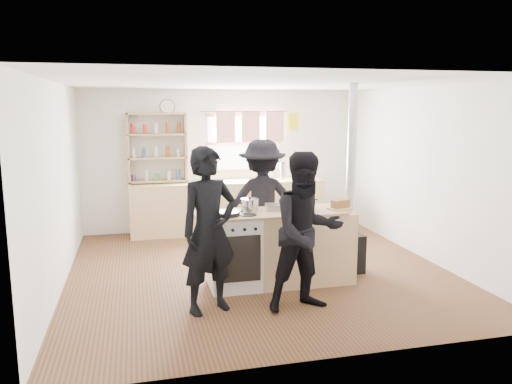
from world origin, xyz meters
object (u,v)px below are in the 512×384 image
at_px(thermos, 283,172).
at_px(skillet_greens, 228,213).
at_px(stockpot_stove, 250,205).
at_px(person_near_left, 209,231).
at_px(person_near_right, 307,232).
at_px(cooking_island, 280,247).
at_px(stockpot_counter, 305,202).
at_px(person_far, 262,202).
at_px(flue_heater, 350,224).
at_px(bread_board, 340,205).
at_px(roast_tray, 281,207).

relative_size(thermos, skillet_greens, 0.74).
xyz_separation_m(stockpot_stove, person_near_left, (-0.61, -0.73, -0.11)).
relative_size(stockpot_stove, person_near_right, 0.12).
relative_size(cooking_island, stockpot_counter, 7.48).
bearing_deg(cooking_island, person_far, 90.36).
bearing_deg(person_near_left, cooking_island, 12.65).
bearing_deg(cooking_island, flue_heater, 12.43).
relative_size(flue_heater, person_far, 1.42).
bearing_deg(person_near_left, person_far, 36.79).
relative_size(thermos, flue_heater, 0.12).
height_order(stockpot_stove, stockpot_counter, stockpot_counter).
bearing_deg(person_far, person_near_left, 66.06).
bearing_deg(bread_board, person_far, 128.24).
xyz_separation_m(person_near_left, person_near_right, (1.03, -0.20, -0.03)).
bearing_deg(thermos, cooking_island, -107.19).
height_order(thermos, stockpot_stove, thermos).
height_order(stockpot_counter, person_near_left, person_near_left).
relative_size(thermos, bread_board, 0.90).
xyz_separation_m(roast_tray, stockpot_stove, (-0.39, 0.02, 0.04)).
relative_size(stockpot_counter, person_near_left, 0.15).
bearing_deg(roast_tray, thermos, 72.79).
bearing_deg(roast_tray, person_near_right, -88.63).
bearing_deg(bread_board, thermos, 87.93).
relative_size(flue_heater, person_near_left, 1.39).
height_order(cooking_island, flue_heater, flue_heater).
relative_size(stockpot_counter, bread_board, 0.81).
distance_m(stockpot_counter, flue_heater, 0.81).
bearing_deg(roast_tray, skillet_greens, -165.45).
relative_size(roast_tray, person_far, 0.22).
bearing_deg(thermos, flue_heater, -86.13).
distance_m(bread_board, person_near_right, 1.05).
relative_size(skillet_greens, person_near_left, 0.22).
bearing_deg(person_near_right, person_near_left, 162.79).
bearing_deg(thermos, bread_board, -92.07).
height_order(cooking_island, bread_board, bread_board).
xyz_separation_m(stockpot_counter, flue_heater, (0.70, 0.18, -0.37)).
distance_m(cooking_island, flue_heater, 1.07).
bearing_deg(person_near_left, stockpot_stove, 29.21).
relative_size(thermos, roast_tray, 0.74).
bearing_deg(person_near_left, roast_tray, 14.66).
xyz_separation_m(thermos, cooking_island, (-0.86, -2.77, -0.58)).
xyz_separation_m(thermos, roast_tray, (-0.84, -2.71, -0.08)).
bearing_deg(person_near_left, skillet_greens, 39.46).
relative_size(bread_board, person_far, 0.18).
xyz_separation_m(stockpot_counter, person_far, (-0.33, 0.84, -0.14)).
bearing_deg(bread_board, flue_heater, 47.91).
distance_m(cooking_island, stockpot_stove, 0.66).
bearing_deg(roast_tray, stockpot_counter, -3.56).
xyz_separation_m(thermos, stockpot_stove, (-1.23, -2.69, -0.04)).
xyz_separation_m(skillet_greens, stockpot_counter, (1.01, 0.16, 0.06)).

